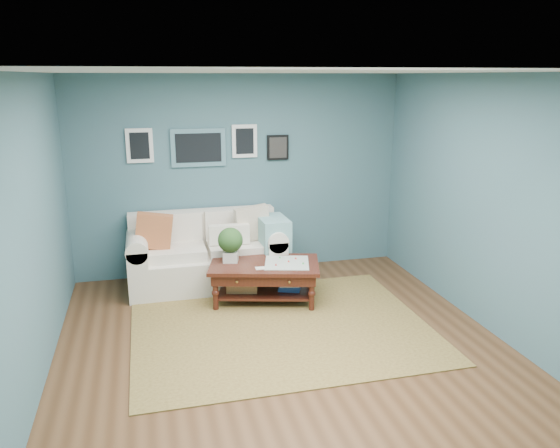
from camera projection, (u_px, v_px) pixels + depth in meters
name	position (u px, v px, depth m)	size (l,w,h in m)	color
room_shell	(284.00, 219.00, 5.16)	(5.00, 5.02, 2.70)	brown
area_rug	(281.00, 327.00, 5.97)	(3.18, 2.55, 0.01)	brown
loveseat	(213.00, 253.00, 7.14)	(2.04, 0.92, 1.05)	silver
coffee_table	(259.00, 269.00, 6.60)	(1.45, 1.07, 0.91)	#37130F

